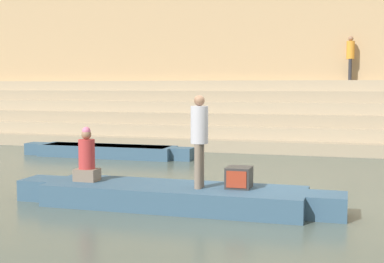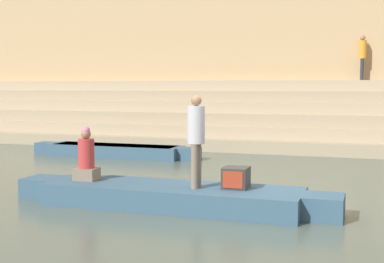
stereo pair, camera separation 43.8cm
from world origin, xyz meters
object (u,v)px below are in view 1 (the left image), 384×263
(tv_set, at_px, (239,177))
(moored_boat_shore, at_px, (107,151))
(person_rowing, at_px, (87,159))
(person_on_steps, at_px, (350,55))
(person_standing, at_px, (199,134))
(rowboat_main, at_px, (174,195))

(tv_set, distance_m, moored_boat_shore, 8.02)
(person_rowing, height_order, tv_set, person_rowing)
(person_on_steps, bearing_deg, person_rowing, 159.58)
(tv_set, height_order, moored_boat_shore, tv_set)
(person_standing, bearing_deg, person_rowing, 173.05)
(person_standing, bearing_deg, rowboat_main, 166.21)
(rowboat_main, distance_m, person_on_steps, 12.40)
(rowboat_main, relative_size, person_standing, 3.70)
(tv_set, height_order, person_on_steps, person_on_steps)
(rowboat_main, height_order, tv_set, tv_set)
(rowboat_main, bearing_deg, person_rowing, -177.31)
(moored_boat_shore, bearing_deg, person_on_steps, 36.78)
(person_rowing, distance_m, tv_set, 2.97)
(rowboat_main, distance_m, moored_boat_shore, 7.36)
(person_on_steps, bearing_deg, rowboat_main, 167.37)
(tv_set, bearing_deg, person_on_steps, 84.16)
(person_rowing, bearing_deg, person_standing, -2.53)
(rowboat_main, bearing_deg, person_on_steps, 77.96)
(rowboat_main, xyz_separation_m, person_standing, (0.51, -0.08, 1.15))
(person_standing, distance_m, person_on_steps, 12.11)
(tv_set, xyz_separation_m, moored_boat_shore, (-5.41, 5.90, -0.39))
(person_standing, distance_m, person_rowing, 2.34)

